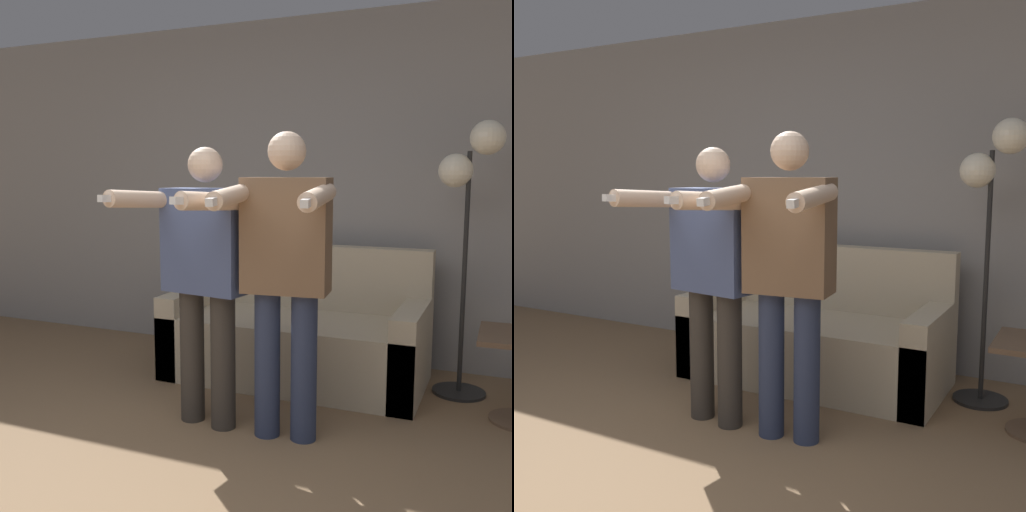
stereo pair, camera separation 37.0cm
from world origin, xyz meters
TOP-DOWN VIEW (x-y plane):
  - wall_back at (0.00, 3.01)m, footprint 10.00×0.05m
  - couch at (0.12, 2.43)m, footprint 1.76×0.82m
  - person_left at (-0.09, 1.46)m, footprint 0.62×0.74m
  - person_right at (0.39, 1.46)m, footprint 0.57×0.72m
  - cat at (-0.31, 2.73)m, footprint 0.41×0.11m
  - floor_lamp at (1.22, 2.54)m, footprint 0.39×0.34m

SIDE VIEW (x-z plane):
  - couch at x=0.12m, z-range -0.16..0.75m
  - person_left at x=-0.09m, z-range 0.13..1.70m
  - person_right at x=0.39m, z-range 0.13..1.77m
  - cat at x=-0.31m, z-range 0.90..1.08m
  - wall_back at x=0.00m, z-range 0.00..2.60m
  - floor_lamp at x=1.22m, z-range 0.47..2.22m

